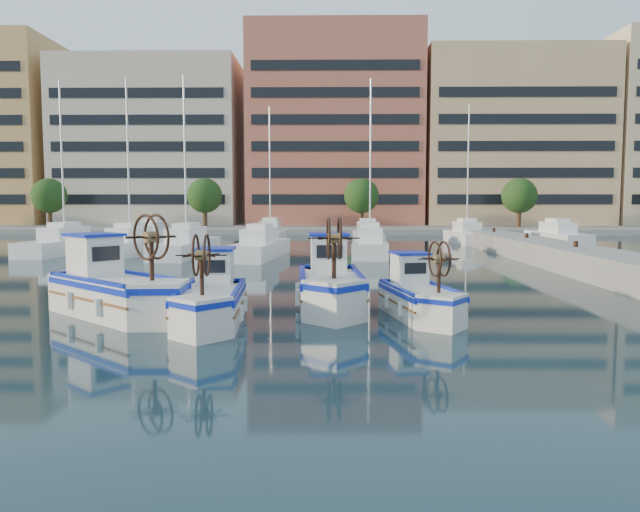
# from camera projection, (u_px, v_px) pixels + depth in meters

# --- Properties ---
(ground) EXTENTS (300.00, 300.00, 0.00)m
(ground) POSITION_uv_depth(u_px,v_px,m) (318.00, 321.00, 18.39)
(ground) COLOR #17303E
(ground) RESTS_ON ground
(quay) EXTENTS (3.00, 60.00, 1.20)m
(quay) POSITION_uv_depth(u_px,v_px,m) (631.00, 271.00, 26.11)
(quay) COLOR gray
(quay) RESTS_ON ground
(waterfront) EXTENTS (180.00, 40.00, 25.60)m
(waterfront) POSITION_uv_depth(u_px,v_px,m) (397.00, 144.00, 82.07)
(waterfront) COLOR gray
(waterfront) RESTS_ON ground
(yacht_marina) EXTENTS (39.73, 22.59, 11.50)m
(yacht_marina) POSITION_uv_depth(u_px,v_px,m) (291.00, 242.00, 45.98)
(yacht_marina) COLOR white
(yacht_marina) RESTS_ON ground
(fishing_boat_a) EXTENTS (4.99, 4.82, 3.18)m
(fishing_boat_a) POSITION_uv_depth(u_px,v_px,m) (114.00, 288.00, 19.17)
(fishing_boat_a) COLOR silver
(fishing_boat_a) RESTS_ON ground
(fishing_boat_b) EXTENTS (2.01, 4.37, 2.69)m
(fishing_boat_b) POSITION_uv_depth(u_px,v_px,m) (211.00, 298.00, 18.07)
(fishing_boat_b) COLOR silver
(fishing_boat_b) RESTS_ON ground
(fishing_boat_c) EXTENTS (2.26, 5.00, 3.09)m
(fishing_boat_c) POSITION_uv_depth(u_px,v_px,m) (330.00, 283.00, 20.55)
(fishing_boat_c) COLOR silver
(fishing_boat_c) RESTS_ON ground
(fishing_boat_d) EXTENTS (2.27, 4.02, 2.44)m
(fishing_boat_d) POSITION_uv_depth(u_px,v_px,m) (419.00, 295.00, 19.01)
(fishing_boat_d) COLOR silver
(fishing_boat_d) RESTS_ON ground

